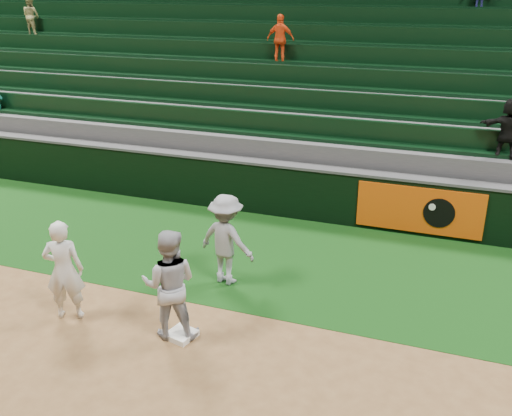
% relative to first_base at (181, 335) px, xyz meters
% --- Properties ---
extents(ground, '(70.00, 70.00, 0.00)m').
position_rel_first_base_xyz_m(ground, '(0.04, 0.05, -0.04)').
color(ground, brown).
rests_on(ground, ground).
extents(foul_grass, '(36.00, 4.20, 0.01)m').
position_rel_first_base_xyz_m(foul_grass, '(0.04, 3.05, -0.04)').
color(foul_grass, '#0C330D').
rests_on(foul_grass, ground).
extents(first_base, '(0.48, 0.48, 0.09)m').
position_rel_first_base_xyz_m(first_base, '(0.00, 0.00, 0.00)').
color(first_base, white).
rests_on(first_base, ground).
extents(first_baseman, '(0.72, 0.61, 1.68)m').
position_rel_first_base_xyz_m(first_baseman, '(-1.97, -0.09, 0.80)').
color(first_baseman, silver).
rests_on(first_baseman, ground).
extents(baserunner, '(1.01, 0.88, 1.75)m').
position_rel_first_base_xyz_m(baserunner, '(-0.17, 0.03, 0.83)').
color(baserunner, '#A8ABB3').
rests_on(baserunner, ground).
extents(base_coach, '(1.18, 0.84, 1.66)m').
position_rel_first_base_xyz_m(base_coach, '(-0.01, 1.84, 0.80)').
color(base_coach, gray).
rests_on(base_coach, foul_grass).
extents(field_wall, '(36.00, 0.45, 1.25)m').
position_rel_first_base_xyz_m(field_wall, '(0.07, 5.25, 0.59)').
color(field_wall, black).
rests_on(field_wall, ground).
extents(stadium_seating, '(36.00, 5.95, 5.49)m').
position_rel_first_base_xyz_m(stadium_seating, '(0.04, 9.02, 1.66)').
color(stadium_seating, '#3E3E41').
rests_on(stadium_seating, ground).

